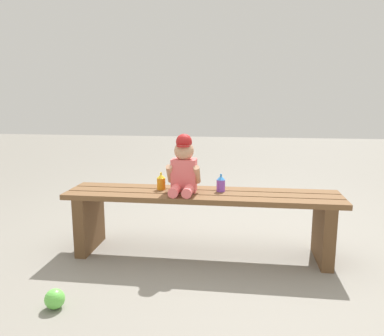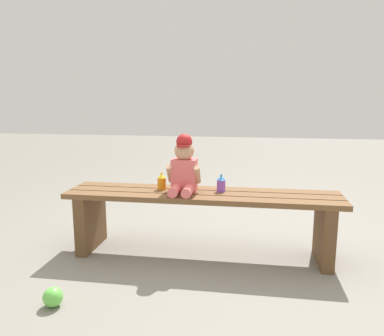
{
  "view_description": "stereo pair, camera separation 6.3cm",
  "coord_description": "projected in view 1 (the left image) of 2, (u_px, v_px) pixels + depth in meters",
  "views": [
    {
      "loc": [
        0.27,
        -2.54,
        1.11
      ],
      "look_at": [
        -0.06,
        -0.05,
        0.64
      ],
      "focal_mm": 35.45,
      "sensor_mm": 36.0,
      "label": 1
    },
    {
      "loc": [
        0.33,
        -2.53,
        1.11
      ],
      "look_at": [
        -0.06,
        -0.05,
        0.64
      ],
      "focal_mm": 35.45,
      "sensor_mm": 36.0,
      "label": 2
    }
  ],
  "objects": [
    {
      "name": "sippy_cup_left",
      "position": [
        161.0,
        181.0,
        2.7
      ],
      "size": [
        0.06,
        0.06,
        0.12
      ],
      "color": "orange",
      "rests_on": "park_bench"
    },
    {
      "name": "sippy_cup_right",
      "position": [
        221.0,
        183.0,
        2.65
      ],
      "size": [
        0.06,
        0.06,
        0.12
      ],
      "color": "#8C4CCC",
      "rests_on": "park_bench"
    },
    {
      "name": "ground_plane",
      "position": [
        202.0,
        254.0,
        2.71
      ],
      "size": [
        16.0,
        16.0,
        0.0
      ],
      "primitive_type": "plane",
      "color": "gray"
    },
    {
      "name": "child_figure",
      "position": [
        184.0,
        167.0,
        2.61
      ],
      "size": [
        0.23,
        0.27,
        0.4
      ],
      "color": "#E56666",
      "rests_on": "park_bench"
    },
    {
      "name": "park_bench",
      "position": [
        202.0,
        211.0,
        2.65
      ],
      "size": [
        1.9,
        0.39,
        0.46
      ],
      "color": "brown",
      "rests_on": "ground_plane"
    },
    {
      "name": "toy_ball",
      "position": [
        55.0,
        299.0,
        2.01
      ],
      "size": [
        0.11,
        0.11,
        0.11
      ],
      "primitive_type": "sphere",
      "color": "#66CC4C",
      "rests_on": "ground_plane"
    }
  ]
}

